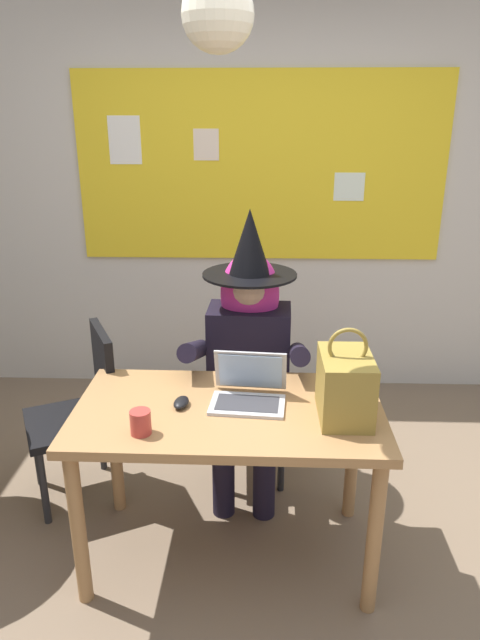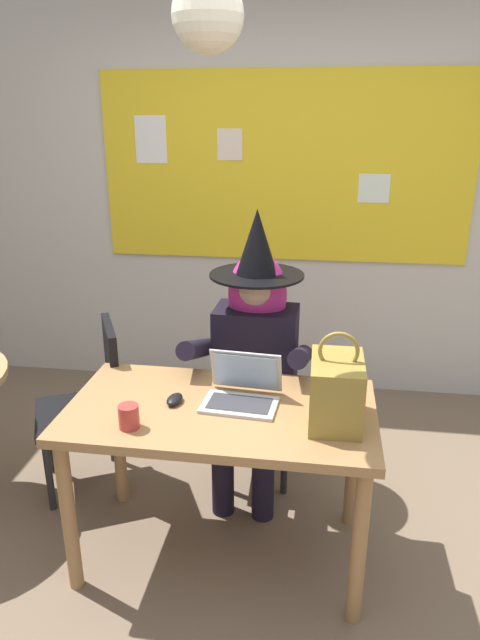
% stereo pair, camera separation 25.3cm
% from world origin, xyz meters
% --- Properties ---
extents(ground_plane, '(24.00, 24.00, 0.00)m').
position_xyz_m(ground_plane, '(0.00, 0.00, 0.00)').
color(ground_plane, '#75604C').
extents(wall_back_bulletin, '(5.43, 1.98, 2.62)m').
position_xyz_m(wall_back_bulletin, '(-0.00, 1.90, 1.33)').
color(wall_back_bulletin, beige).
rests_on(wall_back_bulletin, ground).
extents(desk_main, '(1.28, 0.71, 0.75)m').
position_xyz_m(desk_main, '(-0.13, 0.12, 0.64)').
color(desk_main, '#A37547').
rests_on(desk_main, ground).
extents(chair_at_desk, '(0.43, 0.43, 0.89)m').
position_xyz_m(chair_at_desk, '(-0.06, 0.83, 0.50)').
color(chair_at_desk, '#4C1E19').
rests_on(chair_at_desk, ground).
extents(person_costumed, '(0.61, 0.71, 1.46)m').
position_xyz_m(person_costumed, '(-0.06, 0.71, 0.79)').
color(person_costumed, black).
rests_on(person_costumed, ground).
extents(laptop, '(0.33, 0.28, 0.20)m').
position_xyz_m(laptop, '(-0.05, 0.18, 0.79)').
color(laptop, '#B7B7BC').
rests_on(laptop, desk_main).
extents(computer_mouse, '(0.07, 0.11, 0.03)m').
position_xyz_m(computer_mouse, '(-0.32, 0.12, 0.76)').
color(computer_mouse, black).
rests_on(computer_mouse, desk_main).
extents(handbag, '(0.20, 0.30, 0.38)m').
position_xyz_m(handbag, '(0.34, 0.07, 0.88)').
color(handbag, olive).
rests_on(handbag, desk_main).
extents(coffee_mug, '(0.08, 0.08, 0.09)m').
position_xyz_m(coffee_mug, '(-0.45, -0.09, 0.79)').
color(coffee_mug, '#B23833').
rests_on(coffee_mug, desk_main).
extents(chair_spare_by_window, '(0.56, 0.56, 0.90)m').
position_xyz_m(chair_spare_by_window, '(-0.88, 0.55, 0.50)').
color(chair_spare_by_window, black).
rests_on(chair_spare_by_window, ground).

